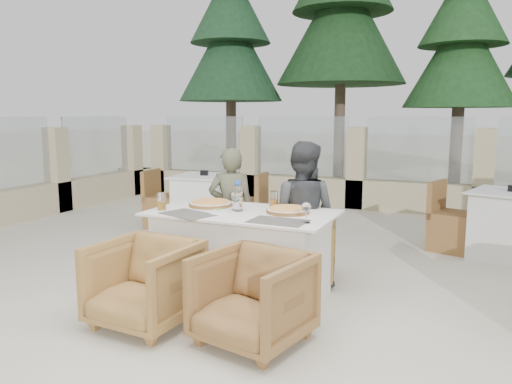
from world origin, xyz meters
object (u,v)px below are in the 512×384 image
at_px(armchair_near_left, 145,283).
at_px(bg_table_a, 205,203).
at_px(armchair_far_left, 219,243).
at_px(bg_table_b, 510,226).
at_px(armchair_far_right, 300,248).
at_px(dining_table, 242,254).
at_px(armchair_near_right, 253,298).
at_px(olive_dish, 219,211).
at_px(pizza_left, 211,203).
at_px(wine_glass_centre, 235,200).
at_px(pizza_right, 288,210).
at_px(water_bottle, 238,196).
at_px(wine_glass_corner, 306,211).
at_px(beer_glass_right, 274,199).
at_px(beer_glass_left, 161,201).
at_px(diner_right, 302,215).
at_px(diner_left, 231,210).

distance_m(armchair_near_left, bg_table_a, 3.23).
distance_m(armchair_far_left, bg_table_b, 3.23).
bearing_deg(armchair_far_right, dining_table, 50.71).
bearing_deg(armchair_near_right, olive_dish, 145.66).
height_order(pizza_left, wine_glass_centre, wine_glass_centre).
bearing_deg(armchair_near_right, bg_table_a, 137.04).
height_order(pizza_right, water_bottle, water_bottle).
distance_m(water_bottle, wine_glass_corner, 0.73).
height_order(beer_glass_right, armchair_near_left, beer_glass_right).
relative_size(pizza_left, olive_dish, 3.62).
relative_size(wine_glass_centre, armchair_far_right, 0.27).
relative_size(water_bottle, beer_glass_left, 1.79).
bearing_deg(armchair_near_left, water_bottle, 69.75).
xyz_separation_m(wine_glass_corner, diner_right, (-0.27, 0.70, -0.18)).
relative_size(pizza_right, beer_glass_right, 2.45).
bearing_deg(armchair_near_left, beer_glass_left, 116.64).
xyz_separation_m(dining_table, bg_table_b, (2.24, 2.22, 0.00)).
relative_size(armchair_far_left, armchair_far_right, 0.98).
bearing_deg(pizza_right, bg_table_a, 133.96).
relative_size(beer_glass_left, olive_dish, 1.37).
relative_size(armchair_far_right, bg_table_a, 0.42).
height_order(armchair_near_right, bg_table_a, bg_table_a).
distance_m(wine_glass_corner, beer_glass_left, 1.34).
height_order(olive_dish, bg_table_b, olive_dish).
bearing_deg(armchair_far_right, beer_glass_left, 27.27).
bearing_deg(pizza_right, armchair_near_left, -130.30).
height_order(water_bottle, armchair_far_left, water_bottle).
distance_m(armchair_far_right, diner_left, 0.80).
bearing_deg(armchair_far_right, armchair_near_left, 50.36).
xyz_separation_m(pizza_left, armchair_far_right, (0.70, 0.51, -0.48)).
xyz_separation_m(wine_glass_centre, armchair_far_right, (0.40, 0.60, -0.55)).
bearing_deg(armchair_near_left, armchair_far_right, 67.80).
relative_size(wine_glass_centre, bg_table_a, 0.11).
xyz_separation_m(pizza_right, wine_glass_centre, (-0.47, -0.07, 0.07)).
distance_m(armchair_far_left, armchair_near_left, 1.37).
height_order(pizza_left, beer_glass_left, beer_glass_left).
bearing_deg(diner_right, pizza_left, 24.53).
bearing_deg(armchair_near_right, dining_table, 131.97).
relative_size(olive_dish, armchair_far_left, 0.16).
bearing_deg(beer_glass_right, bg_table_a, 133.67).
xyz_separation_m(dining_table, pizza_right, (0.38, 0.11, 0.41)).
bearing_deg(wine_glass_centre, armchair_near_right, -57.08).
relative_size(armchair_far_right, diner_right, 0.51).
bearing_deg(pizza_left, water_bottle, -20.49).
distance_m(water_bottle, diner_right, 0.68).
bearing_deg(armchair_near_left, dining_table, 67.53).
distance_m(dining_table, armchair_near_left, 0.95).
relative_size(dining_table, olive_dish, 14.55).
height_order(olive_dish, diner_right, diner_right).
relative_size(pizza_right, armchair_near_left, 0.51).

